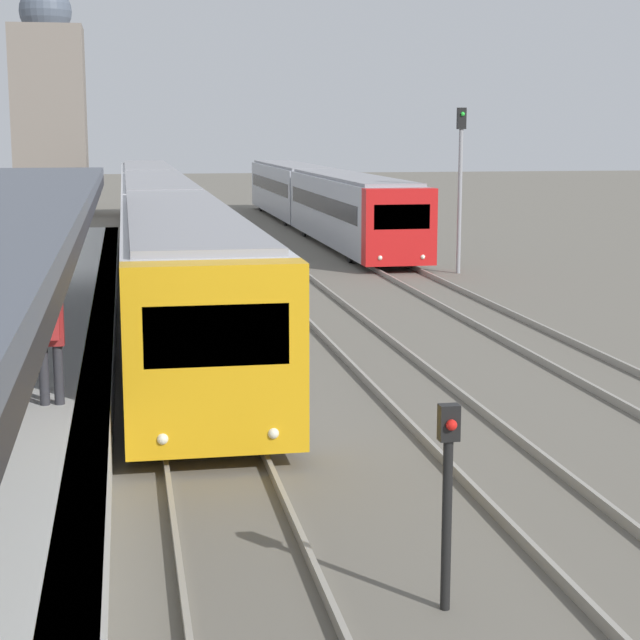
{
  "coord_description": "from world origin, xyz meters",
  "views": [
    {
      "loc": [
        -1.18,
        -3.76,
        4.73
      ],
      "look_at": [
        1.98,
        13.54,
        1.62
      ],
      "focal_mm": 60.0,
      "sensor_mm": 36.0,
      "label": 1
    }
  ],
  "objects_px": {
    "signal_post_near": "(448,486)",
    "signal_mast_far": "(460,171)",
    "train_far": "(317,197)",
    "person_on_platform": "(49,336)",
    "train_near": "(158,216)"
  },
  "relations": [
    {
      "from": "person_on_platform",
      "to": "signal_post_near",
      "type": "bearing_deg",
      "value": -52.28
    },
    {
      "from": "signal_post_near",
      "to": "signal_mast_far",
      "type": "height_order",
      "value": "signal_mast_far"
    },
    {
      "from": "person_on_platform",
      "to": "train_near",
      "type": "bearing_deg",
      "value": 84.64
    },
    {
      "from": "signal_post_near",
      "to": "signal_mast_far",
      "type": "distance_m",
      "value": 26.15
    },
    {
      "from": "person_on_platform",
      "to": "train_near",
      "type": "xyz_separation_m",
      "value": [
        2.27,
        24.19,
        -0.22
      ]
    },
    {
      "from": "train_far",
      "to": "signal_post_near",
      "type": "xyz_separation_m",
      "value": [
        -6.05,
        -41.02,
        -0.36
      ]
    },
    {
      "from": "person_on_platform",
      "to": "train_far",
      "type": "relative_size",
      "value": 0.05
    },
    {
      "from": "person_on_platform",
      "to": "train_near",
      "type": "height_order",
      "value": "train_near"
    },
    {
      "from": "signal_post_near",
      "to": "signal_mast_far",
      "type": "xyz_separation_m",
      "value": [
        8.01,
        24.81,
        2.13
      ]
    },
    {
      "from": "train_far",
      "to": "signal_post_near",
      "type": "relative_size",
      "value": 15.21
    },
    {
      "from": "train_near",
      "to": "train_far",
      "type": "bearing_deg",
      "value": 55.47
    },
    {
      "from": "train_near",
      "to": "train_far",
      "type": "height_order",
      "value": "train_near"
    },
    {
      "from": "train_far",
      "to": "signal_mast_far",
      "type": "height_order",
      "value": "signal_mast_far"
    },
    {
      "from": "train_near",
      "to": "signal_post_near",
      "type": "distance_m",
      "value": 29.59
    },
    {
      "from": "signal_post_near",
      "to": "person_on_platform",
      "type": "bearing_deg",
      "value": 127.72
    }
  ]
}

